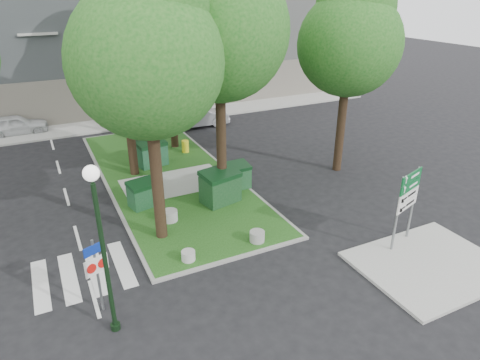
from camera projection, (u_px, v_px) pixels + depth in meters
ground at (223, 262)px, 15.46m from camera, size 120.00×120.00×0.00m
median_island at (168, 176)px, 22.15m from camera, size 6.00×16.00×0.12m
median_kerb at (168, 177)px, 22.16m from camera, size 6.30×16.30×0.10m
sidewalk_corner at (430, 265)px, 15.20m from camera, size 5.00×4.00×0.12m
building_sidewalk at (117, 124)px, 30.50m from camera, size 42.00×3.00×0.12m
zebra_crossing at (109, 267)px, 15.17m from camera, size 5.00×3.00×0.01m
apartment_building at (85, 0)px, 33.29m from camera, size 41.00×12.00×16.00m
tree_median_near_left at (147, 46)px, 13.91m from camera, size 5.20×5.20×10.53m
tree_median_near_right at (220, 16)px, 16.67m from camera, size 5.60×5.60×11.46m
tree_median_mid at (121, 36)px, 19.55m from camera, size 4.80×4.80×9.99m
tree_median_far at (167, 1)px, 22.72m from camera, size 5.80×5.80×11.93m
tree_street_right at (351, 34)px, 20.31m from camera, size 5.00×5.00×10.06m
dumpster_a at (144, 194)px, 18.89m from camera, size 1.46×1.17×1.20m
dumpster_b at (151, 153)px, 23.11m from camera, size 1.74×1.37×1.44m
dumpster_c at (220, 187)px, 19.18m from camera, size 1.88×1.50×1.55m
dumpster_d at (235, 176)px, 20.57m from camera, size 1.38×0.99×1.26m
bollard_left at (188, 256)px, 15.29m from camera, size 0.50×0.50×0.36m
bollard_right at (257, 236)px, 16.40m from camera, size 0.58×0.58×0.41m
bollard_mid at (170, 216)px, 17.82m from camera, size 0.64×0.64×0.46m
litter_bin at (185, 146)px, 25.05m from camera, size 0.40×0.40×0.71m
street_lamp at (101, 233)px, 11.10m from camera, size 0.41×0.41×5.17m
traffic_sign_pole at (96, 266)px, 12.52m from camera, size 0.71×0.34×2.52m
directional_sign at (407, 197)px, 15.58m from camera, size 1.41×0.51×2.95m
car_white at (16, 125)px, 28.18m from camera, size 3.95×1.62×1.34m
car_silver at (195, 116)px, 29.73m from camera, size 4.64×1.76×1.51m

